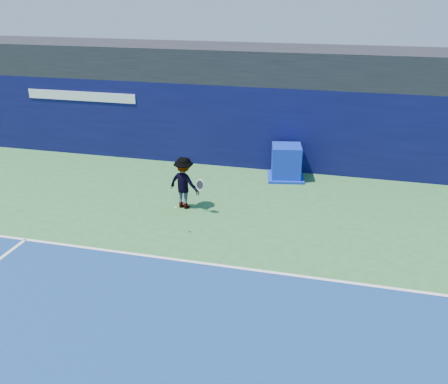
# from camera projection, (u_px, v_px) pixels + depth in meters

# --- Properties ---
(ground) EXTENTS (80.00, 80.00, 0.00)m
(ground) POSITION_uv_depth(u_px,v_px,m) (161.00, 343.00, 9.44)
(ground) COLOR #327137
(ground) RESTS_ON ground
(baseline) EXTENTS (24.00, 0.10, 0.01)m
(baseline) POSITION_uv_depth(u_px,v_px,m) (206.00, 263.00, 12.12)
(baseline) COLOR white
(baseline) RESTS_ON ground
(stadium_band) EXTENTS (36.00, 3.00, 1.20)m
(stadium_band) POSITION_uv_depth(u_px,v_px,m) (269.00, 64.00, 18.35)
(stadium_band) COLOR black
(stadium_band) RESTS_ON back_wall_assembly
(back_wall_assembly) EXTENTS (36.00, 1.03, 3.00)m
(back_wall_assembly) POSITION_uv_depth(u_px,v_px,m) (262.00, 126.00, 18.26)
(back_wall_assembly) COLOR #0A0B39
(back_wall_assembly) RESTS_ON ground
(equipment_cart) EXTENTS (1.45, 1.45, 1.19)m
(equipment_cart) POSITION_uv_depth(u_px,v_px,m) (286.00, 163.00, 17.34)
(equipment_cart) COLOR #0C23B0
(equipment_cart) RESTS_ON ground
(tennis_player) EXTENTS (1.31, 0.86, 1.59)m
(tennis_player) POSITION_uv_depth(u_px,v_px,m) (184.00, 183.00, 14.93)
(tennis_player) COLOR silver
(tennis_player) RESTS_ON ground
(tennis_ball) EXTENTS (0.07, 0.07, 0.07)m
(tennis_ball) POSITION_uv_depth(u_px,v_px,m) (176.00, 208.00, 13.32)
(tennis_ball) COLOR #E6F71B
(tennis_ball) RESTS_ON ground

